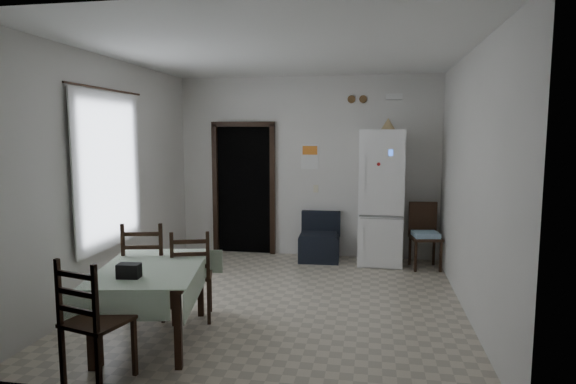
# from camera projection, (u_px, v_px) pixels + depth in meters

# --- Properties ---
(ground) EXTENTS (4.50, 4.50, 0.00)m
(ground) POSITION_uv_depth(u_px,v_px,m) (281.00, 301.00, 5.75)
(ground) COLOR #BDB19A
(ground) RESTS_ON ground
(ceiling) EXTENTS (4.20, 4.50, 0.02)m
(ceiling) POSITION_uv_depth(u_px,v_px,m) (280.00, 52.00, 5.40)
(ceiling) COLOR white
(ceiling) RESTS_ON ground
(wall_back) EXTENTS (4.20, 0.02, 2.90)m
(wall_back) POSITION_uv_depth(u_px,v_px,m) (307.00, 167.00, 7.77)
(wall_back) COLOR silver
(wall_back) RESTS_ON ground
(wall_front) EXTENTS (4.20, 0.02, 2.90)m
(wall_front) POSITION_uv_depth(u_px,v_px,m) (220.00, 210.00, 3.37)
(wall_front) COLOR silver
(wall_front) RESTS_ON ground
(wall_left) EXTENTS (0.02, 4.50, 2.90)m
(wall_left) POSITION_uv_depth(u_px,v_px,m) (114.00, 177.00, 5.94)
(wall_left) COLOR silver
(wall_left) RESTS_ON ground
(wall_right) EXTENTS (0.02, 4.50, 2.90)m
(wall_right) POSITION_uv_depth(u_px,v_px,m) (471.00, 183.00, 5.21)
(wall_right) COLOR silver
(wall_right) RESTS_ON ground
(doorway) EXTENTS (1.06, 0.52, 2.22)m
(doorway) POSITION_uv_depth(u_px,v_px,m) (247.00, 188.00, 8.20)
(doorway) COLOR black
(doorway) RESTS_ON ground
(window_recess) EXTENTS (0.10, 1.20, 1.60)m
(window_recess) POSITION_uv_depth(u_px,v_px,m) (101.00, 170.00, 5.74)
(window_recess) COLOR silver
(window_recess) RESTS_ON ground
(curtain) EXTENTS (0.02, 1.45, 1.85)m
(curtain) POSITION_uv_depth(u_px,v_px,m) (109.00, 170.00, 5.72)
(curtain) COLOR silver
(curtain) RESTS_ON ground
(curtain_rod) EXTENTS (0.02, 1.60, 0.02)m
(curtain_rod) POSITION_uv_depth(u_px,v_px,m) (106.00, 89.00, 5.60)
(curtain_rod) COLOR black
(curtain_rod) RESTS_ON ground
(calendar) EXTENTS (0.28, 0.02, 0.40)m
(calendar) POSITION_uv_depth(u_px,v_px,m) (310.00, 157.00, 7.73)
(calendar) COLOR white
(calendar) RESTS_ON ground
(calendar_image) EXTENTS (0.24, 0.01, 0.14)m
(calendar_image) POSITION_uv_depth(u_px,v_px,m) (310.00, 150.00, 7.71)
(calendar_image) COLOR orange
(calendar_image) RESTS_ON ground
(light_switch) EXTENTS (0.08, 0.02, 0.12)m
(light_switch) POSITION_uv_depth(u_px,v_px,m) (316.00, 189.00, 7.78)
(light_switch) COLOR beige
(light_switch) RESTS_ON ground
(vent_left) EXTENTS (0.12, 0.03, 0.12)m
(vent_left) POSITION_uv_depth(u_px,v_px,m) (351.00, 99.00, 7.51)
(vent_left) COLOR brown
(vent_left) RESTS_ON ground
(vent_right) EXTENTS (0.12, 0.03, 0.12)m
(vent_right) POSITION_uv_depth(u_px,v_px,m) (363.00, 99.00, 7.48)
(vent_right) COLOR brown
(vent_right) RESTS_ON ground
(emergency_light) EXTENTS (0.25, 0.07, 0.09)m
(emergency_light) POSITION_uv_depth(u_px,v_px,m) (394.00, 97.00, 7.37)
(emergency_light) COLOR white
(emergency_light) RESTS_ON ground
(fridge) EXTENTS (0.68, 0.68, 2.05)m
(fridge) POSITION_uv_depth(u_px,v_px,m) (381.00, 197.00, 7.30)
(fridge) COLOR white
(fridge) RESTS_ON ground
(tan_cone) EXTENTS (0.22, 0.22, 0.17)m
(tan_cone) POSITION_uv_depth(u_px,v_px,m) (388.00, 124.00, 7.12)
(tan_cone) COLOR tan
(tan_cone) RESTS_ON fridge
(navy_seat) EXTENTS (0.65, 0.63, 0.75)m
(navy_seat) POSITION_uv_depth(u_px,v_px,m) (319.00, 237.00, 7.54)
(navy_seat) COLOR black
(navy_seat) RESTS_ON ground
(corner_chair) EXTENTS (0.48, 0.48, 0.97)m
(corner_chair) POSITION_uv_depth(u_px,v_px,m) (425.00, 236.00, 7.07)
(corner_chair) COLOR black
(corner_chair) RESTS_ON ground
(dining_table) EXTENTS (1.18, 1.55, 0.73)m
(dining_table) POSITION_uv_depth(u_px,v_px,m) (153.00, 303.00, 4.62)
(dining_table) COLOR #AEC4A7
(dining_table) RESTS_ON ground
(black_bag) EXTENTS (0.21, 0.14, 0.13)m
(black_bag) POSITION_uv_depth(u_px,v_px,m) (129.00, 271.00, 4.21)
(black_bag) COLOR black
(black_bag) RESTS_ON dining_table
(dining_chair_far_left) EXTENTS (0.54, 0.54, 1.06)m
(dining_chair_far_left) POSITION_uv_depth(u_px,v_px,m) (148.00, 269.00, 5.21)
(dining_chair_far_left) COLOR black
(dining_chair_far_left) RESTS_ON ground
(dining_chair_far_right) EXTENTS (0.53, 0.53, 0.99)m
(dining_chair_far_right) POSITION_uv_depth(u_px,v_px,m) (192.00, 274.00, 5.14)
(dining_chair_far_right) COLOR black
(dining_chair_far_right) RESTS_ON ground
(dining_chair_near_head) EXTENTS (0.54, 0.54, 1.03)m
(dining_chair_near_head) POSITION_uv_depth(u_px,v_px,m) (98.00, 319.00, 3.82)
(dining_chair_near_head) COLOR black
(dining_chair_near_head) RESTS_ON ground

